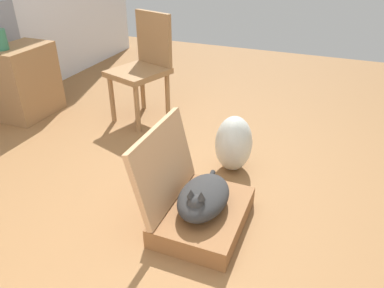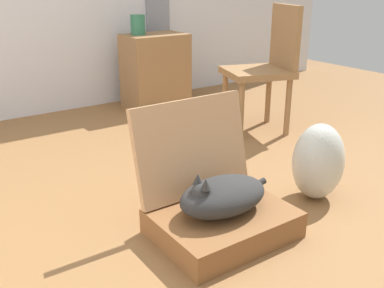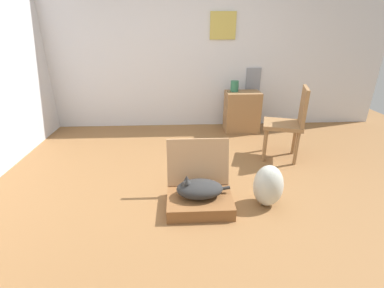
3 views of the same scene
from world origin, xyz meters
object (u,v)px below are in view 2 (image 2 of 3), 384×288
object	(u,v)px
side_table	(155,71)
vase_tall	(138,25)
plastic_bag_white	(318,162)
chair	(267,65)
cat	(222,196)
suitcase_base	(222,223)

from	to	relation	value
side_table	vase_tall	bearing A→B (deg)	163.27
side_table	plastic_bag_white	bearing A→B (deg)	-95.61
side_table	chair	distance (m)	1.14
plastic_bag_white	side_table	distance (m)	2.10
cat	chair	xyz separation A→B (m)	(1.23, 1.03, 0.31)
cat	vase_tall	xyz separation A→B (m)	(0.73, 2.14, 0.54)
suitcase_base	vase_tall	xyz separation A→B (m)	(0.73, 2.14, 0.68)
cat	chair	world-z (taller)	chair
plastic_bag_white	chair	size ratio (longest dim) A/B	0.45
suitcase_base	side_table	bearing A→B (deg)	67.61
suitcase_base	chair	distance (m)	1.66
suitcase_base	plastic_bag_white	world-z (taller)	plastic_bag_white
cat	plastic_bag_white	size ratio (longest dim) A/B	1.22
plastic_bag_white	side_table	xyz separation A→B (m)	(0.20, 2.09, 0.12)
suitcase_base	chair	world-z (taller)	chair
cat	vase_tall	bearing A→B (deg)	71.10
suitcase_base	side_table	distance (m)	2.29
plastic_bag_white	side_table	world-z (taller)	side_table
cat	suitcase_base	bearing A→B (deg)	-3.54
cat	side_table	size ratio (longest dim) A/B	0.78
cat	side_table	distance (m)	2.28
vase_tall	chair	bearing A→B (deg)	-65.98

